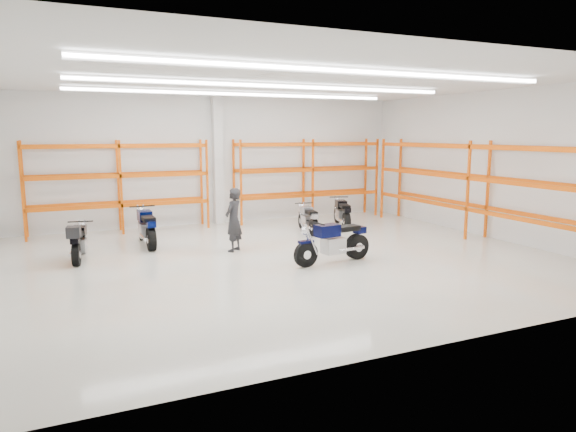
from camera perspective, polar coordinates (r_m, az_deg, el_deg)
name	(u,v)px	position (r m, az deg, el deg)	size (l,w,h in m)	color
ground	(283,259)	(13.32, -0.54, -4.78)	(14.00, 14.00, 0.00)	beige
room_shell	(283,130)	(12.95, -0.60, 9.49)	(14.02, 12.02, 4.51)	silver
motorcycle_main	(336,242)	(12.90, 5.33, -2.95)	(2.22, 0.73, 1.09)	black
motorcycle_back_a	(78,242)	(14.02, -22.27, -2.73)	(0.70, 1.98, 1.02)	black
motorcycle_back_b	(147,228)	(15.28, -15.45, -1.34)	(0.74, 2.22, 1.09)	black
motorcycle_back_c	(308,220)	(16.71, 2.29, -0.41)	(0.67, 1.87, 0.92)	black
motorcycle_back_d	(342,214)	(17.86, 6.05, 0.28)	(0.87, 1.97, 0.99)	black
standing_man	(234,220)	(14.09, -6.07, -0.43)	(0.64, 0.42, 1.75)	black
structural_column	(218,161)	(18.44, -7.80, 6.11)	(0.32, 0.32, 4.50)	white
pallet_racking_back_left	(119,178)	(17.49, -18.23, 4.04)	(5.67, 0.87, 3.00)	#F94808
pallet_racking_back_right	(308,172)	(19.38, 2.24, 4.95)	(5.67, 0.87, 3.00)	#F94808
pallet_racking_side	(478,180)	(16.66, 20.40, 3.79)	(0.87, 9.07, 3.00)	#F94808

